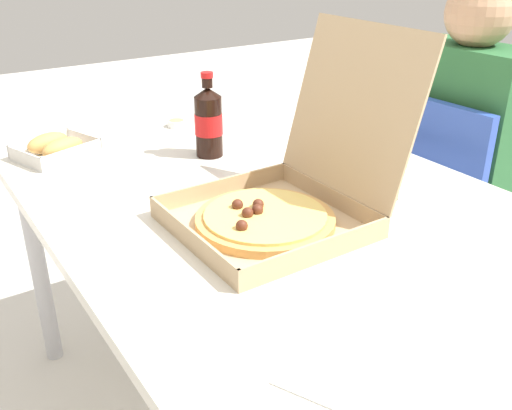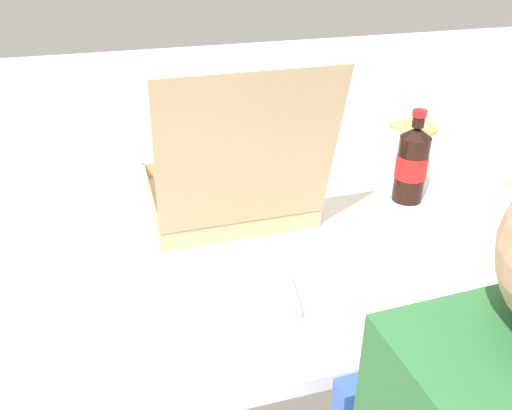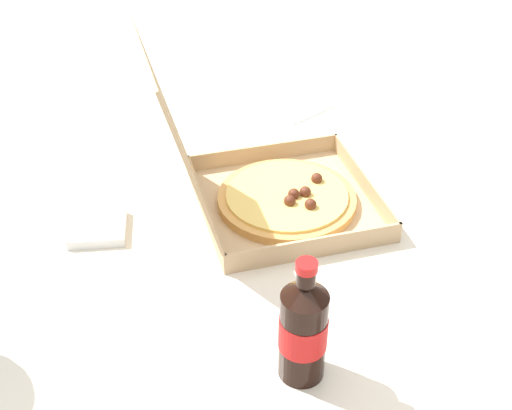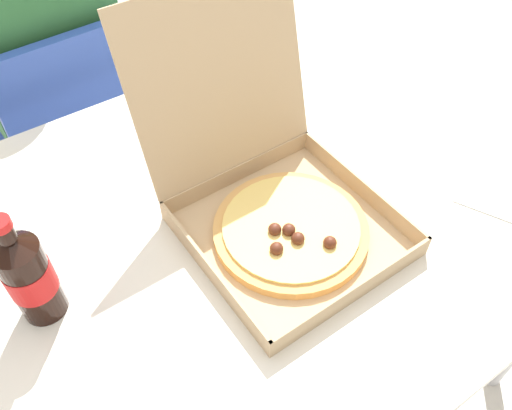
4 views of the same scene
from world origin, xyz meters
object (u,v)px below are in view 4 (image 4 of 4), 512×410
pizza_box_open (277,202)px  napkin_pile (193,120)px  paper_menu (504,182)px  cola_bottle (29,275)px  diner_person (44,59)px  chair (73,130)px

pizza_box_open → napkin_pile: bearing=87.5°
pizza_box_open → paper_menu: bearing=-22.1°
paper_menu → pizza_box_open: bearing=132.2°
cola_bottle → napkin_pile: bearing=32.1°
diner_person → pizza_box_open: (0.17, -0.82, 0.08)m
pizza_box_open → paper_menu: size_ratio=2.13×
napkin_pile → diner_person: bearing=110.6°
diner_person → napkin_pile: diner_person is taller
chair → paper_menu: size_ratio=3.95×
pizza_box_open → cola_bottle: size_ratio=1.99×
cola_bottle → napkin_pile: 0.53m
chair → napkin_pile: chair is taller
cola_bottle → paper_menu: (0.87, -0.24, -0.09)m
chair → pizza_box_open: size_ratio=1.86×
napkin_pile → pizza_box_open: bearing=-92.5°
chair → pizza_box_open: 0.83m
chair → pizza_box_open: (0.16, -0.77, 0.28)m
paper_menu → cola_bottle: bearing=138.6°
diner_person → cola_bottle: (-0.26, -0.76, 0.12)m
chair → cola_bottle: cola_bottle is taller
pizza_box_open → cola_bottle: pizza_box_open is taller
chair → pizza_box_open: pizza_box_open is taller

